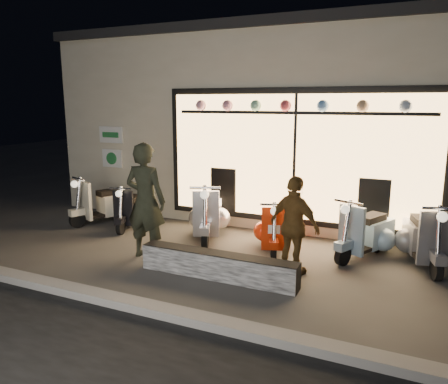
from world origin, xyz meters
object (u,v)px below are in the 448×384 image
Objects in this scene: scooter_silver at (209,214)px; woman at (294,226)px; man at (146,201)px; scooter_red at (274,228)px; graffiti_barrier at (218,266)px.

woman reaches higher than scooter_silver.
man is (-0.42, -1.52, 0.55)m from scooter_silver.
man reaches higher than scooter_red.
graffiti_barrier is at bearing 56.79° from woman.
woman is at bearing -176.18° from man.
man is at bearing -162.81° from scooter_red.
man is (-1.49, 0.34, 0.78)m from graffiti_barrier.
woman reaches higher than graffiti_barrier.
scooter_silver reaches higher than scooter_red.
man reaches higher than woman.
man is at bearing 167.20° from graffiti_barrier.
man reaches higher than scooter_silver.
scooter_red reaches higher than graffiti_barrier.
man is (-1.82, -1.32, 0.60)m from scooter_red.
scooter_silver is 1.42m from scooter_red.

